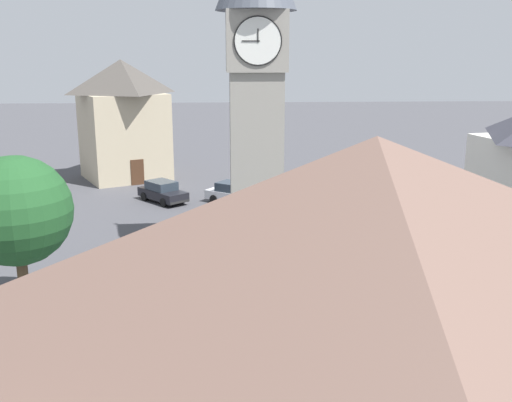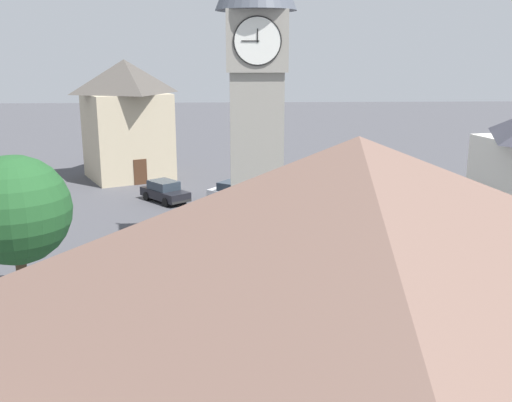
# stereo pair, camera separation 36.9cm
# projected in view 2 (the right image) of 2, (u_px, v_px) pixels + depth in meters

# --- Properties ---
(ground_plane) EXTENTS (200.00, 200.00, 0.00)m
(ground_plane) POSITION_uv_depth(u_px,v_px,m) (256.00, 256.00, 31.08)
(ground_plane) COLOR #424247
(clock_tower) EXTENTS (3.95, 3.95, 17.71)m
(clock_tower) POSITION_uv_depth(u_px,v_px,m) (256.00, 58.00, 28.54)
(clock_tower) COLOR gray
(clock_tower) RESTS_ON ground
(car_blue_kerb) EXTENTS (4.37, 2.41, 1.53)m
(car_blue_kerb) POSITION_uv_depth(u_px,v_px,m) (292.00, 302.00, 23.49)
(car_blue_kerb) COLOR #236B38
(car_blue_kerb) RESTS_ON ground
(car_silver_kerb) EXTENTS (3.95, 4.24, 1.53)m
(car_silver_kerb) POSITION_uv_depth(u_px,v_px,m) (165.00, 191.00, 42.31)
(car_silver_kerb) COLOR black
(car_silver_kerb) RESTS_ON ground
(car_red_corner) EXTENTS (4.39, 2.54, 1.53)m
(car_red_corner) POSITION_uv_depth(u_px,v_px,m) (146.00, 270.00, 27.03)
(car_red_corner) COLOR #2D5BB7
(car_red_corner) RESTS_ON ground
(car_white_side) EXTENTS (4.34, 3.76, 1.53)m
(car_white_side) POSITION_uv_depth(u_px,v_px,m) (236.00, 193.00, 41.82)
(car_white_side) COLOR silver
(car_white_side) RESTS_ON ground
(pedestrian) EXTENTS (0.49, 0.37, 1.69)m
(pedestrian) POSITION_uv_depth(u_px,v_px,m) (289.00, 263.00, 27.21)
(pedestrian) COLOR #2D3351
(pedestrian) RESTS_ON ground
(tree) EXTENTS (4.49, 4.49, 6.60)m
(tree) POSITION_uv_depth(u_px,v_px,m) (15.00, 210.00, 23.56)
(tree) COLOR brown
(tree) RESTS_ON ground
(building_corner_back) EXTENTS (8.88, 8.77, 10.03)m
(building_corner_back) POSITION_uv_depth(u_px,v_px,m) (127.00, 119.00, 49.41)
(building_corner_back) COLOR tan
(building_corner_back) RESTS_ON ground
(lamp_post) EXTENTS (0.36, 0.36, 4.90)m
(lamp_post) POSITION_uv_depth(u_px,v_px,m) (239.00, 173.00, 36.10)
(lamp_post) COLOR black
(lamp_post) RESTS_ON ground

